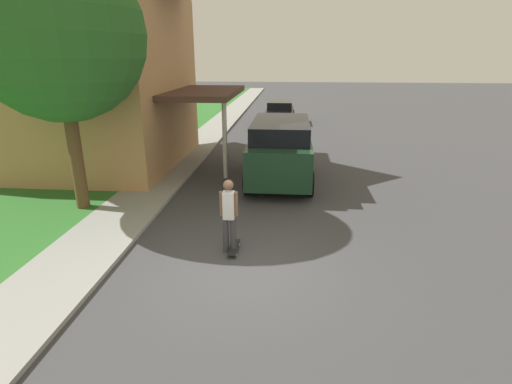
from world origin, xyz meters
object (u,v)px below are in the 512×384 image
suv_parked (280,150)px  car_down_street (280,112)px  skateboarder (229,213)px  skateboard (234,248)px  lawn_tree_near (58,35)px

suv_parked → car_down_street: 12.87m
suv_parked → skateboarder: suv_parked is taller
skateboard → skateboarder: bearing=-150.2°
lawn_tree_near → skateboard: lawn_tree_near is taller
suv_parked → skateboard: bearing=-99.2°
lawn_tree_near → suv_parked: (5.55, 3.22, -3.56)m
lawn_tree_near → car_down_street: lawn_tree_near is taller
lawn_tree_near → suv_parked: 7.34m
skateboarder → skateboard: 0.87m
car_down_street → skateboarder: 18.30m
skateboarder → skateboard: skateboarder is taller
suv_parked → skateboard: (-0.87, -5.38, -1.06)m
lawn_tree_near → skateboarder: 6.33m
lawn_tree_near → skateboard: (4.68, -2.17, -4.62)m
lawn_tree_near → skateboarder: (4.60, -2.22, -3.75)m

